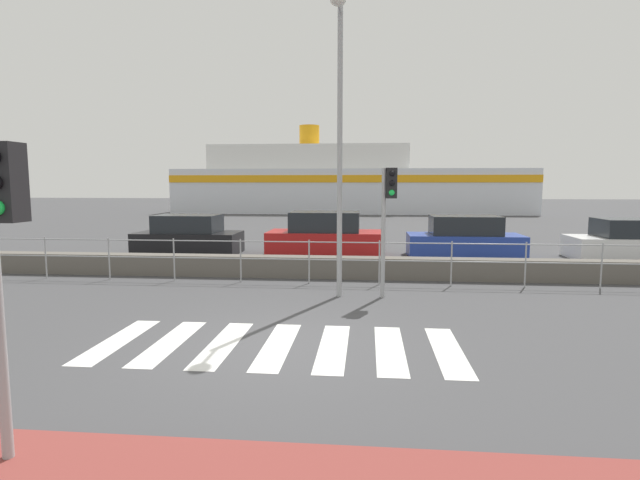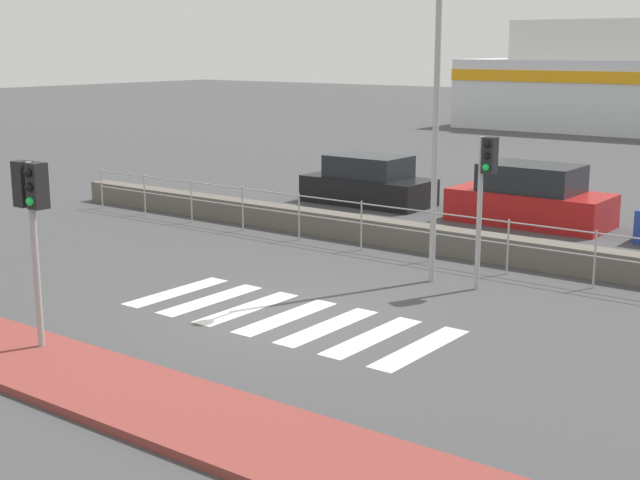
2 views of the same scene
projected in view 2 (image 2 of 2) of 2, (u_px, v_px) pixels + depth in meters
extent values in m
plane|color=#424244|center=(283.00, 316.00, 15.51)|extent=(160.00, 160.00, 0.00)
cube|color=brown|center=(95.00, 383.00, 12.30)|extent=(24.00, 1.80, 0.12)
cube|color=silver|center=(177.00, 292.00, 17.05)|extent=(0.45, 2.40, 0.01)
cube|color=silver|center=(211.00, 300.00, 16.52)|extent=(0.45, 2.40, 0.01)
cube|color=silver|center=(247.00, 308.00, 15.99)|extent=(0.45, 2.40, 0.01)
cube|color=silver|center=(286.00, 317.00, 15.47)|extent=(0.45, 2.40, 0.01)
cube|color=silver|center=(328.00, 327.00, 14.94)|extent=(0.45, 2.40, 0.01)
cube|color=silver|center=(372.00, 337.00, 14.41)|extent=(0.45, 2.40, 0.01)
cube|color=silver|center=(420.00, 348.00, 13.88)|extent=(0.45, 2.40, 0.01)
cube|color=#605B54|center=(450.00, 242.00, 20.09)|extent=(24.32, 0.55, 0.58)
cylinder|color=#9EA0A3|center=(431.00, 212.00, 19.24)|extent=(21.88, 0.03, 0.03)
cylinder|color=#9EA0A3|center=(431.00, 233.00, 19.34)|extent=(21.88, 0.03, 0.03)
cylinder|color=#9EA0A3|center=(102.00, 188.00, 25.79)|extent=(0.04, 0.04, 1.15)
cylinder|color=#9EA0A3|center=(145.00, 195.00, 24.71)|extent=(0.04, 0.04, 1.15)
cylinder|color=#9EA0A3|center=(191.00, 201.00, 23.64)|extent=(0.04, 0.04, 1.15)
cylinder|color=#9EA0A3|center=(243.00, 209.00, 22.57)|extent=(0.04, 0.04, 1.15)
cylinder|color=#9EA0A3|center=(299.00, 217.00, 21.50)|extent=(0.04, 0.04, 1.15)
cylinder|color=#9EA0A3|center=(361.00, 226.00, 20.42)|extent=(0.04, 0.04, 1.15)
cylinder|color=#9EA0A3|center=(430.00, 236.00, 19.35)|extent=(0.04, 0.04, 1.15)
cylinder|color=#9EA0A3|center=(508.00, 247.00, 18.28)|extent=(0.04, 0.04, 1.15)
cylinder|color=#9EA0A3|center=(595.00, 259.00, 17.21)|extent=(0.04, 0.04, 1.15)
cylinder|color=#9EA0A3|center=(36.00, 260.00, 13.34)|extent=(0.10, 0.10, 2.95)
cube|color=black|center=(23.00, 184.00, 13.20)|extent=(0.24, 0.24, 0.68)
sphere|color=black|center=(30.00, 169.00, 13.26)|extent=(0.13, 0.13, 0.13)
sphere|color=black|center=(31.00, 183.00, 13.31)|extent=(0.13, 0.13, 0.13)
sphere|color=#19D84C|center=(32.00, 197.00, 13.35)|extent=(0.13, 0.13, 0.13)
cube|color=black|center=(37.00, 186.00, 13.00)|extent=(0.24, 0.24, 0.68)
sphere|color=black|center=(28.00, 173.00, 12.84)|extent=(0.13, 0.13, 0.13)
sphere|color=black|center=(29.00, 187.00, 12.89)|extent=(0.13, 0.13, 0.13)
sphere|color=#19D84C|center=(30.00, 201.00, 12.93)|extent=(0.13, 0.13, 0.13)
cylinder|color=#9EA0A3|center=(479.00, 214.00, 16.94)|extent=(0.10, 0.10, 2.96)
cube|color=black|center=(490.00, 155.00, 16.60)|extent=(0.24, 0.24, 0.68)
sphere|color=black|center=(487.00, 145.00, 16.45)|extent=(0.13, 0.13, 0.13)
sphere|color=black|center=(486.00, 156.00, 16.49)|extent=(0.13, 0.13, 0.13)
sphere|color=#19D84C|center=(486.00, 167.00, 16.54)|extent=(0.13, 0.13, 0.13)
cylinder|color=#9EA0A3|center=(436.00, 119.00, 17.16)|extent=(0.12, 0.12, 6.46)
cube|color=black|center=(368.00, 190.00, 26.54)|extent=(3.84, 1.81, 0.80)
cube|color=#1E2328|center=(368.00, 166.00, 26.39)|extent=(2.30, 1.59, 0.65)
cube|color=#B21919|center=(530.00, 208.00, 23.50)|extent=(4.15, 1.90, 0.87)
cube|color=#1E2328|center=(532.00, 178.00, 23.34)|extent=(2.49, 1.67, 0.72)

